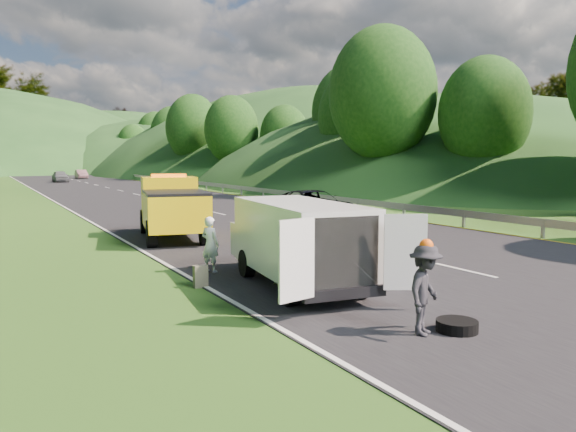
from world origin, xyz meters
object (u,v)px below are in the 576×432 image
white_van (297,239)px  woman (211,273)px  tow_truck (172,208)px  worker (424,336)px  spare_tire (457,332)px  suitcase (201,276)px  passing_suv (313,222)px  child (283,285)px

white_van → woman: size_ratio=4.01×
tow_truck → worker: bearing=-77.5°
tow_truck → spare_tire: (0.90, -13.66, -1.20)m
white_van → suitcase: bearing=161.6°
white_van → spare_tire: 4.68m
suitcase → woman: bearing=61.0°
tow_truck → worker: tow_truck is taller
suitcase → passing_suv: 13.84m
child → passing_suv: bearing=83.4°
child → worker: (0.31, -4.59, 0.00)m
passing_suv → white_van: bearing=-120.9°
child → spare_tire: bearing=-50.6°
worker → passing_suv: 17.14m
white_van → woman: white_van is taller
white_van → spare_tire: bearing=-73.3°
woman → spare_tire: 7.28m
white_van → suitcase: 2.48m
white_van → child: 1.21m
tow_truck → passing_suv: tow_truck is taller
woman → spare_tire: size_ratio=2.04×
white_van → worker: size_ratio=3.77×
tow_truck → child: 9.00m
child → worker: worker is taller
child → worker: 4.60m
white_van → suitcase: (-2.07, 1.02, -0.89)m
child → suitcase: suitcase is taller
child → passing_suv: (7.57, 10.94, 0.00)m
woman → worker: bearing=160.5°
worker → passing_suv: worker is taller
tow_truck → white_van: (0.20, -9.18, -0.04)m
white_van → child: (-0.25, 0.25, -1.16)m
white_van → worker: white_van is taller
passing_suv → worker: bearing=-112.8°
tow_truck → white_van: 9.18m
passing_suv → tow_truck: bearing=-162.7°
white_van → worker: 4.49m
woman → worker: size_ratio=0.94×
woman → suitcase: (-0.84, -1.52, 0.27)m
tow_truck → white_van: size_ratio=0.99×
white_van → child: size_ratio=6.38×
child → spare_tire: child is taller
white_van → worker: bearing=-81.4°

